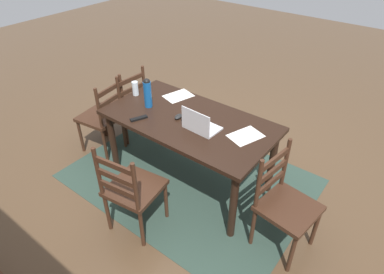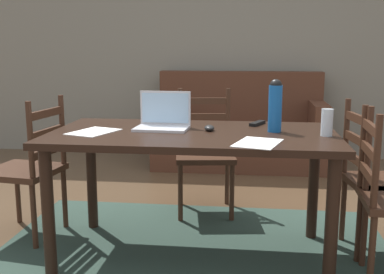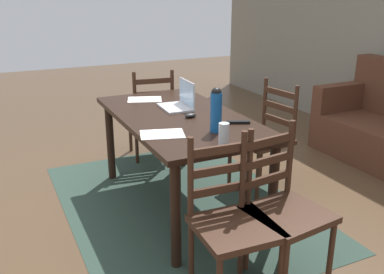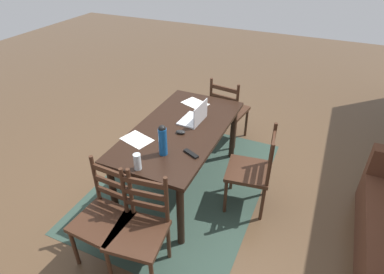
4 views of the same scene
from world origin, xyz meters
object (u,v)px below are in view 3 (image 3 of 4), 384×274
object	(u,v)px
laptop	(180,101)
drinking_glass	(224,135)
water_bottle	(216,109)
chair_far_head	(264,138)
chair_right_near	(232,223)
chair_left_far	(151,115)
chair_right_far	(283,210)
tv_remote	(238,122)
dining_table	(180,127)
computer_mouse	(191,115)

from	to	relation	value
laptop	drinking_glass	distance (m)	0.97
drinking_glass	water_bottle	bearing A→B (deg)	160.97
chair_far_head	drinking_glass	bearing A→B (deg)	-47.93
water_bottle	chair_right_near	bearing A→B (deg)	-20.13
chair_left_far	drinking_glass	world-z (taller)	chair_left_far
chair_far_head	chair_right_far	xyz separation A→B (m)	(1.14, -0.65, 0.00)
laptop	drinking_glass	xyz separation A→B (m)	(0.96, -0.13, 0.02)
chair_far_head	water_bottle	size ratio (longest dim) A/B	3.05
water_bottle	tv_remote	world-z (taller)	water_bottle
chair_left_far	laptop	bearing A→B (deg)	-4.79
dining_table	computer_mouse	bearing A→B (deg)	29.25
chair_right_far	tv_remote	bearing A→B (deg)	170.27
chair_right_far	tv_remote	xyz separation A→B (m)	(-0.75, 0.13, 0.32)
chair_right_near	water_bottle	xyz separation A→B (m)	(-0.65, 0.24, 0.48)
tv_remote	chair_right_far	bearing A→B (deg)	-165.74
dining_table	drinking_glass	world-z (taller)	drinking_glass
chair_right_far	drinking_glass	xyz separation A→B (m)	(-0.37, -0.21, 0.39)
chair_right_far	drinking_glass	size ratio (longest dim) A/B	6.16
chair_right_far	drinking_glass	distance (m)	0.58
chair_left_far	laptop	distance (m)	1.01
drinking_glass	tv_remote	world-z (taller)	drinking_glass
computer_mouse	tv_remote	distance (m)	0.38
dining_table	computer_mouse	size ratio (longest dim) A/B	16.90
drinking_glass	computer_mouse	size ratio (longest dim) A/B	1.54
tv_remote	chair_left_far	bearing A→B (deg)	28.85
dining_table	chair_right_near	bearing A→B (deg)	-8.89
dining_table	tv_remote	world-z (taller)	tv_remote
dining_table	water_bottle	size ratio (longest dim) A/B	5.42
chair_right_near	tv_remote	world-z (taller)	chair_right_near
chair_left_far	chair_right_far	world-z (taller)	same
computer_mouse	chair_far_head	bearing A→B (deg)	88.20
chair_left_far	tv_remote	bearing A→B (deg)	4.86
chair_far_head	water_bottle	world-z (taller)	water_bottle
tv_remote	water_bottle	bearing A→B (deg)	135.95
dining_table	chair_far_head	xyz separation A→B (m)	(-0.01, 0.82, -0.22)
chair_right_near	tv_remote	xyz separation A→B (m)	(-0.75, 0.48, 0.32)
tv_remote	chair_far_head	bearing A→B (deg)	-29.03
water_bottle	tv_remote	distance (m)	0.30
chair_left_far	tv_remote	xyz separation A→B (m)	(1.52, 0.13, 0.32)
dining_table	chair_left_far	bearing A→B (deg)	171.30
laptop	tv_remote	xyz separation A→B (m)	(0.58, 0.21, -0.05)
chair_far_head	computer_mouse	bearing A→B (deg)	-82.69
chair_right_near	computer_mouse	xyz separation A→B (m)	(-1.04, 0.23, 0.33)
drinking_glass	chair_far_head	bearing A→B (deg)	132.07
chair_right_far	drinking_glass	world-z (taller)	chair_right_far
chair_right_near	chair_far_head	bearing A→B (deg)	138.83
chair_far_head	chair_right_near	distance (m)	1.51
chair_right_near	drinking_glass	distance (m)	0.55
chair_far_head	computer_mouse	size ratio (longest dim) A/B	9.50
laptop	drinking_glass	bearing A→B (deg)	-7.79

